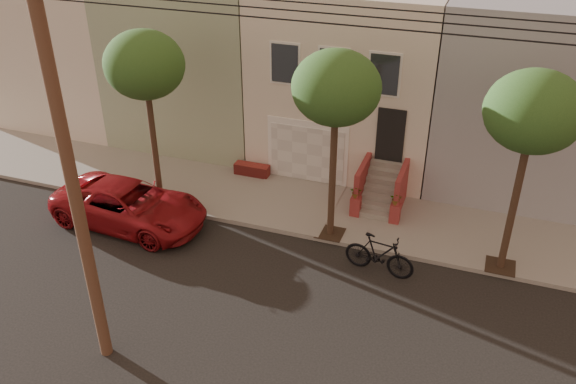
% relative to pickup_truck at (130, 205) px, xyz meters
% --- Properties ---
extents(ground, '(90.00, 90.00, 0.00)m').
position_rel_pickup_truck_xyz_m(ground, '(5.78, -2.38, -0.76)').
color(ground, black).
rests_on(ground, ground).
extents(sidewalk, '(40.00, 3.70, 0.15)m').
position_rel_pickup_truck_xyz_m(sidewalk, '(5.78, 2.97, -0.68)').
color(sidewalk, gray).
rests_on(sidewalk, ground).
extents(house_row, '(33.10, 11.70, 7.00)m').
position_rel_pickup_truck_xyz_m(house_row, '(5.78, 8.81, 2.89)').
color(house_row, silver).
rests_on(house_row, sidewalk).
extents(tree_left, '(2.70, 2.57, 6.30)m').
position_rel_pickup_truck_xyz_m(tree_left, '(0.28, 1.52, 4.50)').
color(tree_left, '#2D2116').
rests_on(tree_left, sidewalk).
extents(tree_mid, '(2.70, 2.57, 6.30)m').
position_rel_pickup_truck_xyz_m(tree_mid, '(6.78, 1.52, 4.50)').
color(tree_mid, '#2D2116').
rests_on(tree_mid, sidewalk).
extents(tree_right, '(2.70, 2.57, 6.30)m').
position_rel_pickup_truck_xyz_m(tree_right, '(12.28, 1.52, 4.50)').
color(tree_right, '#2D2116').
rests_on(tree_right, sidewalk).
extents(pickup_truck, '(5.59, 2.83, 1.51)m').
position_rel_pickup_truck_xyz_m(pickup_truck, '(0.00, 0.00, 0.00)').
color(pickup_truck, maroon).
rests_on(pickup_truck, ground).
extents(motorcycle, '(2.27, 0.91, 1.33)m').
position_rel_pickup_truck_xyz_m(motorcycle, '(8.71, 0.15, -0.09)').
color(motorcycle, black).
rests_on(motorcycle, ground).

